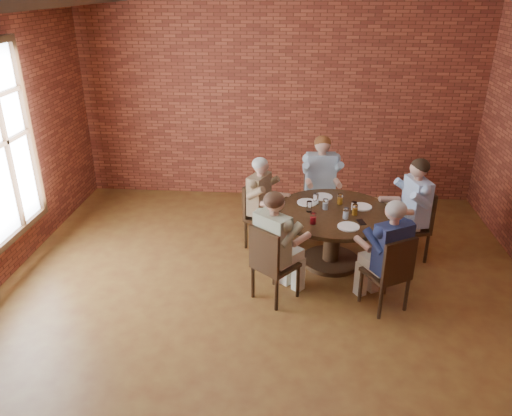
# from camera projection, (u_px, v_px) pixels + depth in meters

# --- Properties ---
(floor) EXTENTS (7.00, 7.00, 0.00)m
(floor) POSITION_uv_depth(u_px,v_px,m) (263.00, 314.00, 5.59)
(floor) COLOR brown
(floor) RESTS_ON ground
(wall_back) EXTENTS (7.00, 0.00, 7.00)m
(wall_back) POSITION_uv_depth(u_px,v_px,m) (278.00, 97.00, 8.07)
(wall_back) COLOR brown
(wall_back) RESTS_ON ground
(dining_table) EXTENTS (1.51, 1.51, 0.75)m
(dining_table) POSITION_uv_depth(u_px,v_px,m) (333.00, 227.00, 6.40)
(dining_table) COLOR #341E11
(dining_table) RESTS_ON floor
(chair_a) EXTENTS (0.54, 0.54, 0.96)m
(chair_a) POSITION_uv_depth(u_px,v_px,m) (416.00, 221.00, 6.57)
(chair_a) COLOR #341E11
(chair_a) RESTS_ON floor
(diner_a) EXTENTS (0.80, 0.70, 1.38)m
(diner_a) POSITION_uv_depth(u_px,v_px,m) (411.00, 210.00, 6.49)
(diner_a) COLOR #436EAF
(diner_a) RESTS_ON floor
(chair_b) EXTENTS (0.50, 0.50, 0.97)m
(chair_b) POSITION_uv_depth(u_px,v_px,m) (319.00, 191.00, 7.51)
(chair_b) COLOR #341E11
(chair_b) RESTS_ON floor
(diner_b) EXTENTS (0.63, 0.75, 1.39)m
(diner_b) POSITION_uv_depth(u_px,v_px,m) (321.00, 183.00, 7.35)
(diner_b) COLOR #8EA3B4
(diner_b) RESTS_ON floor
(chair_c) EXTENTS (0.53, 0.53, 0.91)m
(chair_c) POSITION_uv_depth(u_px,v_px,m) (258.00, 212.00, 6.88)
(chair_c) COLOR #341E11
(chair_c) RESTS_ON floor
(diner_c) EXTENTS (0.77, 0.71, 1.29)m
(diner_c) POSITION_uv_depth(u_px,v_px,m) (263.00, 204.00, 6.79)
(diner_c) COLOR brown
(diner_c) RESTS_ON floor
(chair_d) EXTENTS (0.61, 0.61, 0.94)m
(chair_d) POSITION_uv_depth(u_px,v_px,m) (271.00, 262.00, 5.64)
(chair_d) COLOR #341E11
(chair_d) RESTS_ON floor
(diner_d) EXTENTS (0.83, 0.85, 1.35)m
(diner_d) POSITION_uv_depth(u_px,v_px,m) (276.00, 247.00, 5.63)
(diner_d) COLOR #B4A58D
(diner_d) RESTS_ON floor
(chair_e) EXTENTS (0.57, 0.57, 0.93)m
(chair_e) POSITION_uv_depth(u_px,v_px,m) (391.00, 271.00, 5.46)
(chair_e) COLOR #341E11
(chair_e) RESTS_ON floor
(diner_e) EXTENTS (0.77, 0.82, 1.32)m
(diner_e) POSITION_uv_depth(u_px,v_px,m) (388.00, 255.00, 5.47)
(diner_e) COLOR #1A234B
(diner_e) RESTS_ON floor
(plate_a) EXTENTS (0.26, 0.26, 0.01)m
(plate_a) POSITION_uv_depth(u_px,v_px,m) (362.00, 207.00, 6.42)
(plate_a) COLOR white
(plate_a) RESTS_ON dining_table
(plate_b) EXTENTS (0.26, 0.26, 0.01)m
(plate_b) POSITION_uv_depth(u_px,v_px,m) (323.00, 197.00, 6.72)
(plate_b) COLOR white
(plate_b) RESTS_ON dining_table
(plate_c) EXTENTS (0.26, 0.26, 0.01)m
(plate_c) POSITION_uv_depth(u_px,v_px,m) (307.00, 202.00, 6.54)
(plate_c) COLOR white
(plate_c) RESTS_ON dining_table
(plate_d) EXTENTS (0.26, 0.26, 0.01)m
(plate_d) POSITION_uv_depth(u_px,v_px,m) (348.00, 227.00, 5.90)
(plate_d) COLOR white
(plate_d) RESTS_ON dining_table
(glass_a) EXTENTS (0.07, 0.07, 0.14)m
(glass_a) POSITION_uv_depth(u_px,v_px,m) (354.00, 207.00, 6.25)
(glass_a) COLOR white
(glass_a) RESTS_ON dining_table
(glass_b) EXTENTS (0.07, 0.07, 0.14)m
(glass_b) POSITION_uv_depth(u_px,v_px,m) (340.00, 199.00, 6.49)
(glass_b) COLOR white
(glass_b) RESTS_ON dining_table
(glass_c) EXTENTS (0.07, 0.07, 0.14)m
(glass_c) POSITION_uv_depth(u_px,v_px,m) (316.00, 199.00, 6.49)
(glass_c) COLOR white
(glass_c) RESTS_ON dining_table
(glass_d) EXTENTS (0.07, 0.07, 0.14)m
(glass_d) POSITION_uv_depth(u_px,v_px,m) (325.00, 204.00, 6.34)
(glass_d) COLOR white
(glass_d) RESTS_ON dining_table
(glass_e) EXTENTS (0.07, 0.07, 0.14)m
(glass_e) POSITION_uv_depth(u_px,v_px,m) (309.00, 206.00, 6.27)
(glass_e) COLOR white
(glass_e) RESTS_ON dining_table
(glass_f) EXTENTS (0.07, 0.07, 0.14)m
(glass_f) POSITION_uv_depth(u_px,v_px,m) (313.00, 218.00, 5.95)
(glass_f) COLOR white
(glass_f) RESTS_ON dining_table
(glass_g) EXTENTS (0.07, 0.07, 0.14)m
(glass_g) POSITION_uv_depth(u_px,v_px,m) (346.00, 213.00, 6.09)
(glass_g) COLOR white
(glass_g) RESTS_ON dining_table
(glass_h) EXTENTS (0.07, 0.07, 0.14)m
(glass_h) POSITION_uv_depth(u_px,v_px,m) (355.00, 210.00, 6.18)
(glass_h) COLOR white
(glass_h) RESTS_ON dining_table
(smartphone) EXTENTS (0.11, 0.16, 0.01)m
(smartphone) POSITION_uv_depth(u_px,v_px,m) (361.00, 222.00, 6.02)
(smartphone) COLOR black
(smartphone) RESTS_ON dining_table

